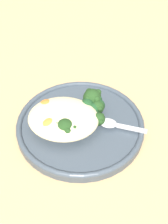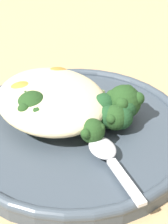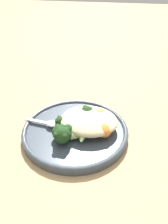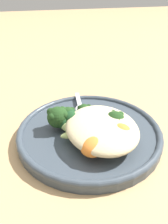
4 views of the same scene
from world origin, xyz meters
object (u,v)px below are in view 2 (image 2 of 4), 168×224
at_px(broccoli_stalk_1, 52,114).
at_px(broccoli_stalk_3, 107,114).
at_px(kale_tuft, 115,111).
at_px(spoon, 107,154).
at_px(sweet_potato_chunk_0, 25,96).
at_px(broccoli_stalk_0, 46,106).
at_px(quinoa_mound, 51,99).
at_px(plate, 74,130).
at_px(broccoli_stalk_2, 87,118).
at_px(broccoli_stalk_4, 116,101).
at_px(sweet_potato_chunk_1, 55,81).

height_order(broccoli_stalk_1, broccoli_stalk_3, broccoli_stalk_1).
distance_m(kale_tuft, spoon, 0.06).
xyz_separation_m(sweet_potato_chunk_0, spoon, (0.12, 0.03, -0.01)).
distance_m(broccoli_stalk_0, kale_tuft, 0.08).
relative_size(quinoa_mound, broccoli_stalk_0, 1.22).
bearing_deg(broccoli_stalk_0, plate, 130.59).
bearing_deg(broccoli_stalk_1, broccoli_stalk_0, -103.59).
relative_size(broccoli_stalk_2, broccoli_stalk_4, 1.12).
relative_size(broccoli_stalk_0, broccoli_stalk_3, 1.28).
bearing_deg(broccoli_stalk_4, spoon, -73.91).
height_order(broccoli_stalk_3, spoon, broccoli_stalk_3).
bearing_deg(spoon, broccoli_stalk_2, 177.99).
relative_size(quinoa_mound, broccoli_stalk_3, 1.56).
bearing_deg(broccoli_stalk_4, broccoli_stalk_3, -94.68).
xyz_separation_m(plate, broccoli_stalk_0, (-0.02, -0.02, 0.03)).
bearing_deg(broccoli_stalk_0, broccoli_stalk_1, 91.67).
distance_m(plate, sweet_potato_chunk_1, 0.07).
height_order(broccoli_stalk_0, kale_tuft, broccoli_stalk_0).
bearing_deg(sweet_potato_chunk_1, sweet_potato_chunk_0, -72.29).
distance_m(plate, sweet_potato_chunk_0, 0.07).
height_order(broccoli_stalk_4, kale_tuft, broccoli_stalk_4).
height_order(quinoa_mound, sweet_potato_chunk_0, quinoa_mound).
height_order(sweet_potato_chunk_1, kale_tuft, same).
relative_size(plate, quinoa_mound, 1.86).
relative_size(broccoli_stalk_4, spoon, 0.87).
relative_size(kale_tuft, spoon, 0.48).
bearing_deg(broccoli_stalk_4, sweet_potato_chunk_0, -160.58).
relative_size(broccoli_stalk_1, sweet_potato_chunk_0, 2.11).
bearing_deg(broccoli_stalk_4, broccoli_stalk_1, -139.12).
distance_m(sweet_potato_chunk_0, spoon, 0.13).
xyz_separation_m(quinoa_mound, sweet_potato_chunk_1, (-0.04, 0.02, -0.00)).
xyz_separation_m(broccoli_stalk_3, sweet_potato_chunk_1, (-0.09, -0.02, 0.00)).
relative_size(broccoli_stalk_0, sweet_potato_chunk_0, 2.53).
height_order(broccoli_stalk_3, sweet_potato_chunk_0, sweet_potato_chunk_0).
relative_size(broccoli_stalk_0, broccoli_stalk_2, 1.22).
height_order(quinoa_mound, broccoli_stalk_1, quinoa_mound).
distance_m(broccoli_stalk_0, broccoli_stalk_2, 0.05).
bearing_deg(spoon, broccoli_stalk_4, 147.00).
distance_m(broccoli_stalk_0, sweet_potato_chunk_0, 0.03).
xyz_separation_m(broccoli_stalk_0, broccoli_stalk_2, (0.04, 0.03, -0.01)).
height_order(sweet_potato_chunk_0, spoon, sweet_potato_chunk_0).
bearing_deg(broccoli_stalk_1, broccoli_stalk_2, 124.86).
bearing_deg(broccoli_stalk_3, spoon, -41.09).
height_order(broccoli_stalk_0, broccoli_stalk_4, same).
distance_m(broccoli_stalk_2, broccoli_stalk_3, 0.02).
distance_m(broccoli_stalk_1, spoon, 0.08).
distance_m(broccoli_stalk_0, sweet_potato_chunk_1, 0.06).
bearing_deg(quinoa_mound, broccoli_stalk_4, 55.38).
xyz_separation_m(broccoli_stalk_2, kale_tuft, (0.01, 0.03, 0.00)).
relative_size(plate, broccoli_stalk_1, 2.72).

